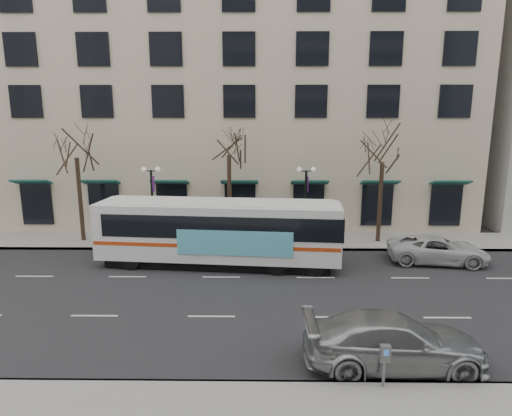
{
  "coord_description": "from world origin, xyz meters",
  "views": [
    {
      "loc": [
        2.11,
        -19.12,
        8.25
      ],
      "look_at": [
        1.86,
        1.16,
        4.0
      ],
      "focal_mm": 30.0,
      "sensor_mm": 36.0,
      "label": 1
    }
  ],
  "objects_px": {
    "lamp_post_right": "(306,202)",
    "city_bus": "(220,231)",
    "lamp_post_left": "(153,201)",
    "silver_car": "(394,341)",
    "tree_far_left": "(75,143)",
    "pay_station": "(385,357)",
    "white_pickup": "(438,249)",
    "tree_far_right": "(383,147)",
    "tree_far_mid": "(229,140)"
  },
  "relations": [
    {
      "from": "lamp_post_right",
      "to": "city_bus",
      "type": "relative_size",
      "value": 0.37
    },
    {
      "from": "lamp_post_left",
      "to": "lamp_post_right",
      "type": "xyz_separation_m",
      "value": [
        10.0,
        0.0,
        0.0
      ]
    },
    {
      "from": "lamp_post_left",
      "to": "silver_car",
      "type": "xyz_separation_m",
      "value": [
        11.59,
        -14.07,
        -2.06
      ]
    },
    {
      "from": "tree_far_left",
      "to": "lamp_post_left",
      "type": "xyz_separation_m",
      "value": [
        5.01,
        -0.6,
        -3.75
      ]
    },
    {
      "from": "lamp_post_right",
      "to": "pay_station",
      "type": "distance_m",
      "value": 15.63
    },
    {
      "from": "lamp_post_left",
      "to": "pay_station",
      "type": "distance_m",
      "value": 19.02
    },
    {
      "from": "lamp_post_left",
      "to": "silver_car",
      "type": "height_order",
      "value": "lamp_post_left"
    },
    {
      "from": "city_bus",
      "to": "pay_station",
      "type": "xyz_separation_m",
      "value": [
        6.09,
        -11.59,
        -0.87
      ]
    },
    {
      "from": "lamp_post_right",
      "to": "city_bus",
      "type": "distance_m",
      "value": 6.58
    },
    {
      "from": "city_bus",
      "to": "silver_car",
      "type": "distance_m",
      "value": 12.28
    },
    {
      "from": "lamp_post_left",
      "to": "pay_station",
      "type": "height_order",
      "value": "lamp_post_left"
    },
    {
      "from": "lamp_post_left",
      "to": "lamp_post_right",
      "type": "distance_m",
      "value": 10.0
    },
    {
      "from": "white_pickup",
      "to": "pay_station",
      "type": "distance_m",
      "value": 13.81
    },
    {
      "from": "pay_station",
      "to": "white_pickup",
      "type": "bearing_deg",
      "value": 60.68
    },
    {
      "from": "city_bus",
      "to": "pay_station",
      "type": "distance_m",
      "value": 13.12
    },
    {
      "from": "tree_far_left",
      "to": "lamp_post_left",
      "type": "distance_m",
      "value": 6.29
    },
    {
      "from": "tree_far_right",
      "to": "silver_car",
      "type": "relative_size",
      "value": 1.32
    },
    {
      "from": "lamp_post_right",
      "to": "city_bus",
      "type": "height_order",
      "value": "lamp_post_right"
    },
    {
      "from": "tree_far_left",
      "to": "tree_far_right",
      "type": "xyz_separation_m",
      "value": [
        20.0,
        0.0,
        -0.28
      ]
    },
    {
      "from": "tree_far_mid",
      "to": "pay_station",
      "type": "xyz_separation_m",
      "value": [
        5.88,
        -16.1,
        -5.75
      ]
    },
    {
      "from": "pay_station",
      "to": "lamp_post_left",
      "type": "bearing_deg",
      "value": 123.92
    },
    {
      "from": "lamp_post_left",
      "to": "tree_far_mid",
      "type": "bearing_deg",
      "value": 6.85
    },
    {
      "from": "lamp_post_left",
      "to": "city_bus",
      "type": "distance_m",
      "value": 6.25
    },
    {
      "from": "lamp_post_left",
      "to": "white_pickup",
      "type": "height_order",
      "value": "lamp_post_left"
    },
    {
      "from": "city_bus",
      "to": "silver_car",
      "type": "xyz_separation_m",
      "value": [
        6.8,
        -10.15,
        -1.14
      ]
    },
    {
      "from": "pay_station",
      "to": "tree_far_left",
      "type": "bearing_deg",
      "value": 133.48
    },
    {
      "from": "white_pickup",
      "to": "pay_station",
      "type": "relative_size",
      "value": 4.02
    },
    {
      "from": "tree_far_right",
      "to": "silver_car",
      "type": "distance_m",
      "value": 16.04
    },
    {
      "from": "lamp_post_left",
      "to": "pay_station",
      "type": "bearing_deg",
      "value": -54.95
    },
    {
      "from": "lamp_post_right",
      "to": "lamp_post_left",
      "type": "bearing_deg",
      "value": 180.0
    },
    {
      "from": "city_bus",
      "to": "white_pickup",
      "type": "relative_size",
      "value": 2.48
    },
    {
      "from": "lamp_post_right",
      "to": "white_pickup",
      "type": "bearing_deg",
      "value": -24.27
    },
    {
      "from": "tree_far_mid",
      "to": "white_pickup",
      "type": "bearing_deg",
      "value": -17.6
    },
    {
      "from": "lamp_post_left",
      "to": "pay_station",
      "type": "relative_size",
      "value": 3.74
    },
    {
      "from": "silver_car",
      "to": "tree_far_left",
      "type": "bearing_deg",
      "value": 48.32
    },
    {
      "from": "tree_far_right",
      "to": "city_bus",
      "type": "relative_size",
      "value": 0.58
    },
    {
      "from": "tree_far_right",
      "to": "lamp_post_right",
      "type": "distance_m",
      "value": 6.11
    },
    {
      "from": "tree_far_mid",
      "to": "silver_car",
      "type": "bearing_deg",
      "value": -65.78
    },
    {
      "from": "pay_station",
      "to": "silver_car",
      "type": "bearing_deg",
      "value": 62.41
    },
    {
      "from": "lamp_post_right",
      "to": "silver_car",
      "type": "xyz_separation_m",
      "value": [
        1.59,
        -14.07,
        -2.06
      ]
    },
    {
      "from": "tree_far_mid",
      "to": "tree_far_left",
      "type": "bearing_deg",
      "value": -180.0
    },
    {
      "from": "tree_far_mid",
      "to": "lamp_post_left",
      "type": "relative_size",
      "value": 1.64
    },
    {
      "from": "white_pickup",
      "to": "lamp_post_right",
      "type": "bearing_deg",
      "value": 73.54
    },
    {
      "from": "lamp_post_left",
      "to": "silver_car",
      "type": "relative_size",
      "value": 0.85
    },
    {
      "from": "tree_far_mid",
      "to": "tree_far_right",
      "type": "bearing_deg",
      "value": -0.0
    },
    {
      "from": "tree_far_mid",
      "to": "lamp_post_left",
      "type": "bearing_deg",
      "value": -173.15
    },
    {
      "from": "lamp_post_right",
      "to": "silver_car",
      "type": "relative_size",
      "value": 0.85
    },
    {
      "from": "tree_far_mid",
      "to": "silver_car",
      "type": "distance_m",
      "value": 17.17
    },
    {
      "from": "tree_far_right",
      "to": "silver_car",
      "type": "height_order",
      "value": "tree_far_right"
    },
    {
      "from": "lamp_post_right",
      "to": "tree_far_left",
      "type": "bearing_deg",
      "value": 177.71
    }
  ]
}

